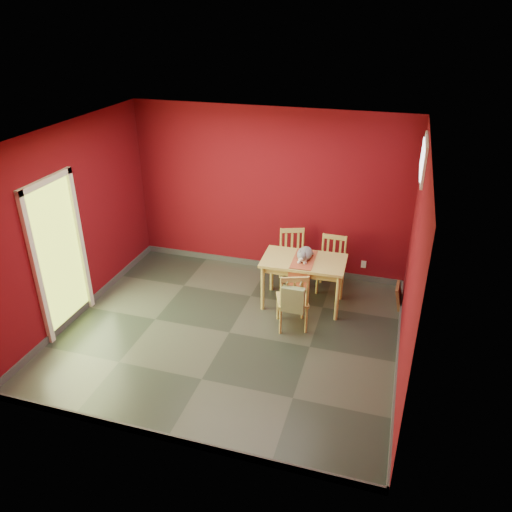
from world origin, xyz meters
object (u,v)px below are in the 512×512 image
(dining_table, at_px, (304,265))
(cat, at_px, (305,252))
(picture_frame, at_px, (399,296))
(tote_bag, at_px, (293,300))
(chair_far_left, at_px, (293,257))
(chair_far_right, at_px, (332,263))
(chair_near, at_px, (293,300))

(dining_table, height_order, cat, cat)
(cat, height_order, picture_frame, cat)
(tote_bag, bearing_deg, chair_far_left, 102.91)
(tote_bag, distance_m, cat, 0.93)
(dining_table, distance_m, tote_bag, 0.85)
(picture_frame, bearing_deg, chair_far_right, 168.13)
(chair_near, bearing_deg, chair_far_left, 102.97)
(chair_far_left, xyz_separation_m, chair_far_right, (0.63, -0.04, -0.01))
(chair_far_left, height_order, cat, cat)
(chair_far_right, bearing_deg, cat, -121.17)
(tote_bag, bearing_deg, chair_near, 102.54)
(chair_near, distance_m, cat, 0.79)
(chair_far_right, bearing_deg, chair_far_left, 176.41)
(chair_far_left, bearing_deg, cat, -62.83)
(chair_near, xyz_separation_m, picture_frame, (1.39, 1.00, -0.28))
(chair_far_right, xyz_separation_m, cat, (-0.33, -0.55, 0.42))
(chair_far_right, distance_m, chair_near, 1.27)
(tote_bag, bearing_deg, dining_table, 92.42)
(chair_far_left, bearing_deg, picture_frame, -8.81)
(cat, bearing_deg, dining_table, -80.19)
(chair_far_left, bearing_deg, chair_near, -77.03)
(chair_far_left, height_order, chair_far_right, chair_far_left)
(chair_far_left, xyz_separation_m, picture_frame, (1.69, -0.26, -0.28))
(chair_near, relative_size, cat, 1.97)
(chair_far_left, height_order, chair_near, chair_far_left)
(chair_near, bearing_deg, picture_frame, 35.66)
(tote_bag, xyz_separation_m, cat, (-0.04, 0.88, 0.28))
(dining_table, xyz_separation_m, chair_near, (-0.01, -0.64, -0.21))
(picture_frame, bearing_deg, dining_table, -165.39)
(chair_far_left, height_order, picture_frame, chair_far_left)
(cat, bearing_deg, chair_far_left, 127.09)
(chair_far_left, distance_m, tote_bag, 1.51)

